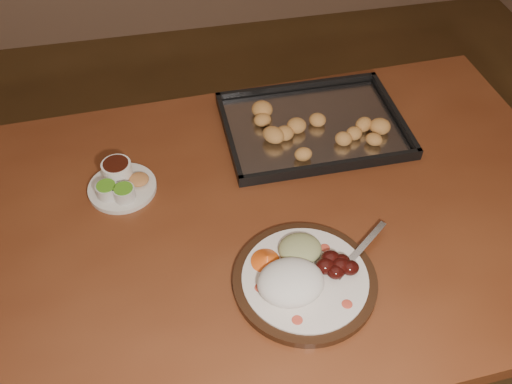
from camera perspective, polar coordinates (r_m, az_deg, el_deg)
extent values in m
plane|color=brown|center=(1.88, -3.59, -16.83)|extent=(4.00, 4.00, 0.00)
cube|color=brown|center=(1.24, -0.60, -3.11)|extent=(1.54, 0.96, 0.04)
cylinder|color=#502618|center=(1.96, 16.40, 1.89)|extent=(0.07, 0.07, 0.71)
cylinder|color=black|center=(1.12, 4.90, -8.84)|extent=(0.28, 0.28, 0.02)
cylinder|color=silver|center=(1.11, 4.93, -8.57)|extent=(0.24, 0.24, 0.01)
ellipsoid|color=#CD4431|center=(1.06, 4.14, -12.65)|extent=(0.02, 0.02, 0.00)
ellipsoid|color=#CD4431|center=(1.09, 9.09, -11.01)|extent=(0.02, 0.02, 0.00)
ellipsoid|color=#CD4431|center=(1.16, 6.91, -5.56)|extent=(0.02, 0.02, 0.00)
ellipsoid|color=#CD4431|center=(1.09, 0.39, -9.54)|extent=(0.02, 0.02, 0.00)
ellipsoid|color=white|center=(1.09, 3.49, -9.00)|extent=(0.15, 0.14, 0.06)
ellipsoid|color=#410D09|center=(1.11, 8.00, -7.92)|extent=(0.04, 0.03, 0.03)
ellipsoid|color=#410D09|center=(1.12, 8.52, -6.88)|extent=(0.04, 0.03, 0.03)
ellipsoid|color=#410D09|center=(1.13, 7.46, -6.62)|extent=(0.04, 0.03, 0.03)
ellipsoid|color=#410D09|center=(1.12, 9.39, -7.50)|extent=(0.04, 0.03, 0.03)
ellipsoid|color=#410D09|center=(1.11, 6.95, -7.38)|extent=(0.04, 0.03, 0.03)
ellipsoid|color=#410D09|center=(1.12, 8.45, -7.33)|extent=(0.04, 0.03, 0.03)
ellipsoid|color=tan|center=(1.14, 4.42, -5.69)|extent=(0.11, 0.10, 0.04)
cone|color=#E75415|center=(1.12, 1.10, -6.69)|extent=(0.09, 0.09, 0.03)
cube|color=silver|center=(1.18, 10.99, -4.99)|extent=(0.11, 0.09, 0.00)
cube|color=silver|center=(1.13, 9.06, -7.18)|extent=(0.04, 0.04, 0.00)
cylinder|color=silver|center=(1.12, 8.79, -8.19)|extent=(0.03, 0.02, 0.00)
cylinder|color=silver|center=(1.12, 8.52, -8.03)|extent=(0.03, 0.02, 0.00)
cylinder|color=silver|center=(1.12, 8.26, -7.87)|extent=(0.03, 0.02, 0.00)
cylinder|color=silver|center=(1.12, 7.99, -7.71)|extent=(0.03, 0.02, 0.00)
cylinder|color=silver|center=(1.31, -13.21, 0.41)|extent=(0.15, 0.15, 0.01)
cylinder|color=silver|center=(1.29, -14.67, 0.17)|extent=(0.05, 0.05, 0.03)
cylinder|color=#4F9A1E|center=(1.28, -14.79, 0.60)|extent=(0.04, 0.04, 0.00)
cylinder|color=silver|center=(1.27, -13.03, -0.11)|extent=(0.05, 0.05, 0.03)
cylinder|color=#4F9A1E|center=(1.26, -13.14, 0.33)|extent=(0.04, 0.04, 0.00)
cylinder|color=white|center=(1.32, -13.72, 2.16)|extent=(0.07, 0.07, 0.04)
cylinder|color=black|center=(1.31, -13.86, 2.75)|extent=(0.06, 0.06, 0.00)
ellipsoid|color=#C08443|center=(1.31, -11.64, 1.25)|extent=(0.05, 0.05, 0.02)
cube|color=black|center=(1.44, 5.72, 6.38)|extent=(0.44, 0.32, 0.01)
cube|color=black|center=(1.55, 4.14, 10.47)|extent=(0.44, 0.01, 0.02)
cube|color=black|center=(1.32, 7.63, 2.56)|extent=(0.44, 0.01, 0.02)
cube|color=black|center=(1.50, 13.68, 7.77)|extent=(0.01, 0.32, 0.02)
cube|color=black|center=(1.39, -2.74, 5.67)|extent=(0.01, 0.32, 0.02)
cube|color=#B0B0B5|center=(1.44, 5.74, 6.56)|extent=(0.41, 0.29, 0.00)
ellipsoid|color=#DE8A4D|center=(1.44, 7.89, 7.40)|extent=(0.05, 0.05, 0.03)
ellipsoid|color=#DE8A4D|center=(1.48, 9.20, 8.43)|extent=(0.07, 0.06, 0.03)
ellipsoid|color=#DE8A4D|center=(1.50, 6.28, 9.34)|extent=(0.06, 0.07, 0.03)
ellipsoid|color=#DE8A4D|center=(1.46, 5.21, 8.46)|extent=(0.05, 0.05, 0.03)
ellipsoid|color=#DE8A4D|center=(1.47, 3.20, 8.66)|extent=(0.06, 0.07, 0.03)
ellipsoid|color=#DE8A4D|center=(1.43, 3.74, 7.40)|extent=(0.07, 0.06, 0.03)
ellipsoid|color=#DE8A4D|center=(1.40, 1.20, 6.54)|extent=(0.05, 0.05, 0.03)
ellipsoid|color=#DE8A4D|center=(1.37, 3.75, 5.53)|extent=(0.07, 0.06, 0.03)
ellipsoid|color=#DE8A4D|center=(1.37, 3.59, 5.58)|extent=(0.06, 0.07, 0.03)
ellipsoid|color=#DE8A4D|center=(1.36, 6.76, 4.96)|extent=(0.05, 0.05, 0.03)
ellipsoid|color=#DE8A4D|center=(1.41, 7.25, 6.41)|extent=(0.06, 0.07, 0.03)
ellipsoid|color=#DE8A4D|center=(1.43, 10.06, 6.76)|extent=(0.07, 0.06, 0.03)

